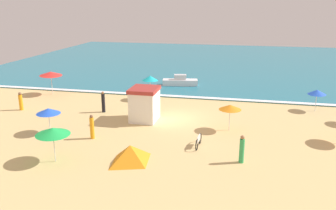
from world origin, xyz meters
TOP-DOWN VIEW (x-y plane):
  - ground_plane at (0.00, 0.00)m, footprint 60.00×60.00m
  - ocean_water at (0.00, 28.00)m, footprint 60.00×44.00m
  - wave_breaker_foam at (0.00, 6.30)m, footprint 57.00×0.70m
  - lifeguard_cabana at (-2.36, -1.10)m, footprint 2.11×2.49m
  - beach_umbrella_0 at (11.30, 4.43)m, footprint 2.13×2.13m
  - beach_umbrella_2 at (4.30, -1.96)m, footprint 2.15×2.15m
  - beach_umbrella_3 at (-5.42, -9.48)m, footprint 2.81×2.81m
  - beach_umbrella_4 at (-3.53, 4.92)m, footprint 2.15×2.15m
  - beach_umbrella_6 at (-8.18, -5.33)m, footprint 2.00×1.99m
  - beach_umbrella_7 at (-13.73, 4.63)m, footprint 3.09×3.08m
  - beach_tent at (-1.08, -8.57)m, footprint 2.81×2.93m
  - parked_bicycle at (2.52, -5.45)m, footprint 0.17×1.82m
  - beachgoer_0 at (-13.59, -0.78)m, footprint 0.39×0.39m
  - beachgoer_1 at (-4.79, -5.63)m, footprint 0.41×0.41m
  - beachgoer_2 at (-6.37, 0.18)m, footprint 0.39×0.39m
  - beachgoer_3 at (5.28, -7.26)m, footprint 0.37×0.37m
  - beach_towel_0 at (-3.64, 3.53)m, footprint 1.29×1.19m
  - small_boat_0 at (-1.76, 11.06)m, footprint 3.98×1.80m

SIDE VIEW (x-z plane):
  - ground_plane at x=0.00m, z-range 0.00..0.00m
  - beach_towel_0 at x=-3.64m, z-range 0.00..0.01m
  - ocean_water at x=0.00m, z-range 0.00..0.10m
  - wave_breaker_foam at x=0.00m, z-range 0.10..0.11m
  - parked_bicycle at x=2.52m, z-range 0.00..0.76m
  - small_boat_0 at x=-1.76m, z-range -0.08..1.10m
  - beach_tent at x=-1.08m, z-range 0.00..1.04m
  - beachgoer_0 at x=-13.59m, z-range -0.04..1.55m
  - beachgoer_3 at x=5.28m, z-range -0.03..1.66m
  - beachgoer_1 at x=-4.79m, z-range -0.03..1.67m
  - beachgoer_2 at x=-6.37m, z-range -0.04..1.77m
  - lifeguard_cabana at x=-2.36m, z-range 0.02..2.66m
  - beach_umbrella_0 at x=11.30m, z-range 0.72..2.60m
  - beach_umbrella_6 at x=-8.18m, z-range 0.73..2.60m
  - beach_umbrella_2 at x=4.30m, z-range 0.78..2.72m
  - beach_umbrella_3 at x=-5.42m, z-range 0.83..2.97m
  - beach_umbrella_4 at x=-3.53m, z-range 0.92..3.26m
  - beach_umbrella_7 at x=-13.73m, z-range 0.95..3.34m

